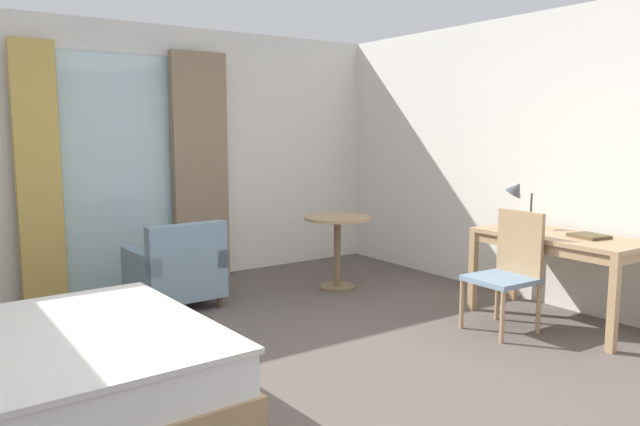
# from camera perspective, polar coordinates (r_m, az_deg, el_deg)

# --- Properties ---
(ground) EXTENTS (6.31, 6.82, 0.10)m
(ground) POSITION_cam_1_polar(r_m,az_deg,el_deg) (3.90, -1.37, -16.78)
(ground) COLOR #564C47
(wall_back) EXTENTS (5.91, 0.12, 2.61)m
(wall_back) POSITION_cam_1_polar(r_m,az_deg,el_deg) (6.42, -17.23, 5.02)
(wall_back) COLOR silver
(wall_back) RESTS_ON ground
(wall_right) EXTENTS (0.12, 6.42, 2.61)m
(wall_right) POSITION_cam_1_polar(r_m,az_deg,el_deg) (5.69, 23.70, 4.42)
(wall_right) COLOR silver
(wall_right) RESTS_ON ground
(balcony_glass_door) EXTENTS (1.12, 0.02, 2.30)m
(balcony_glass_door) POSITION_cam_1_polar(r_m,az_deg,el_deg) (6.32, -17.89, 3.54)
(balcony_glass_door) COLOR silver
(balcony_glass_door) RESTS_ON ground
(curtain_panel_left) EXTENTS (0.38, 0.10, 2.36)m
(curtain_panel_left) POSITION_cam_1_polar(r_m,az_deg,el_deg) (6.04, -24.70, 3.31)
(curtain_panel_left) COLOR tan
(curtain_panel_left) RESTS_ON ground
(curtain_panel_right) EXTENTS (0.59, 0.10, 2.36)m
(curtain_panel_right) POSITION_cam_1_polar(r_m,az_deg,el_deg) (6.50, -11.07, 4.13)
(curtain_panel_right) COLOR #897056
(curtain_panel_right) RESTS_ON ground
(writing_desk) EXTENTS (0.63, 1.34, 0.73)m
(writing_desk) POSITION_cam_1_polar(r_m,az_deg,el_deg) (5.32, 21.33, -2.83)
(writing_desk) COLOR tan
(writing_desk) RESTS_ON ground
(desk_chair) EXTENTS (0.47, 0.46, 0.94)m
(desk_chair) POSITION_cam_1_polar(r_m,az_deg,el_deg) (5.05, 17.15, -4.75)
(desk_chair) COLOR gray
(desk_chair) RESTS_ON ground
(desk_lamp) EXTENTS (0.25, 0.29, 0.44)m
(desk_lamp) POSITION_cam_1_polar(r_m,az_deg,el_deg) (5.50, 18.00, 1.51)
(desk_lamp) COLOR #4C4C51
(desk_lamp) RESTS_ON writing_desk
(closed_book) EXTENTS (0.26, 0.29, 0.02)m
(closed_book) POSITION_cam_1_polar(r_m,az_deg,el_deg) (5.24, 23.71, -1.97)
(closed_book) COLOR brown
(closed_book) RESTS_ON writing_desk
(armchair_by_window) EXTENTS (0.73, 0.73, 0.78)m
(armchair_by_window) POSITION_cam_1_polar(r_m,az_deg,el_deg) (5.62, -13.18, -5.33)
(armchair_by_window) COLOR gray
(armchair_by_window) RESTS_ON ground
(round_cafe_table) EXTENTS (0.66, 0.66, 0.72)m
(round_cafe_table) POSITION_cam_1_polar(r_m,az_deg,el_deg) (6.08, 1.63, -2.09)
(round_cafe_table) COLOR tan
(round_cafe_table) RESTS_ON ground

